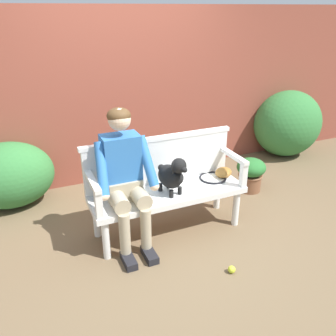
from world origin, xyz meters
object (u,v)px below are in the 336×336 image
person_seated (124,174)px  baseball_glove (223,172)px  potted_plant (251,173)px  dog_on_bench (172,175)px  garden_bench (168,197)px  tennis_ball (232,269)px  tennis_racket (211,177)px

person_seated → baseball_glove: size_ratio=6.01×
person_seated → potted_plant: size_ratio=3.13×
dog_on_bench → potted_plant: bearing=19.9°
garden_bench → potted_plant: 1.36m
person_seated → tennis_ball: size_ratio=20.05×
tennis_racket → tennis_ball: 1.05m
dog_on_bench → tennis_racket: 0.58m
garden_bench → baseball_glove: (0.68, 0.07, 0.11)m
garden_bench → baseball_glove: baseball_glove is taller
garden_bench → potted_plant: garden_bench is taller
baseball_glove → garden_bench: bearing=146.3°
garden_bench → person_seated: (-0.44, -0.01, 0.33)m
person_seated → dog_on_bench: bearing=-6.7°
tennis_racket → person_seated: bearing=-173.8°
tennis_racket → tennis_ball: bearing=-107.8°
person_seated → baseball_glove: person_seated is taller
garden_bench → dog_on_bench: size_ratio=3.84×
person_seated → potted_plant: 1.84m
dog_on_bench → baseball_glove: dog_on_bench is taller
baseball_glove → potted_plant: baseball_glove is taller
garden_bench → tennis_ball: garden_bench is taller
person_seated → tennis_racket: size_ratio=2.28×
person_seated → dog_on_bench: (0.45, -0.05, -0.07)m
baseball_glove → tennis_ball: (-0.43, -0.89, -0.47)m
potted_plant → baseball_glove: bearing=-152.2°
person_seated → tennis_racket: (0.97, 0.11, -0.26)m
tennis_ball → person_seated: bearing=130.2°
garden_bench → dog_on_bench: bearing=-76.2°
dog_on_bench → person_seated: bearing=173.3°
baseball_glove → tennis_racket: bearing=131.8°
potted_plant → tennis_ball: bearing=-130.7°
baseball_glove → potted_plant: size_ratio=0.52×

